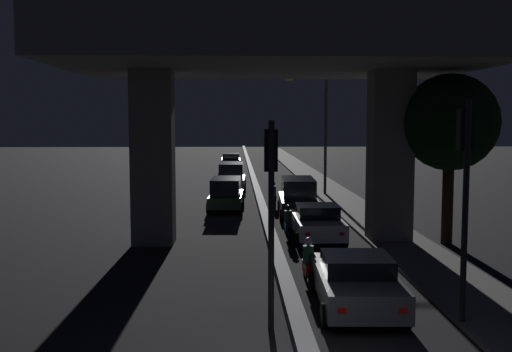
% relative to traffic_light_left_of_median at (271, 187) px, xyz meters
% --- Properties ---
extents(median_divider, '(0.43, 126.00, 0.28)m').
position_rel_traffic_light_left_of_median_xyz_m(median_divider, '(0.61, 31.71, -3.10)').
color(median_divider, '#4C4C51').
rests_on(median_divider, ground_plane).
extents(sidewalk_right, '(2.46, 126.00, 0.12)m').
position_rel_traffic_light_left_of_median_xyz_m(sidewalk_right, '(5.54, 24.71, -3.18)').
color(sidewalk_right, '#5B5956').
rests_on(sidewalk_right, ground_plane).
extents(elevated_overpass, '(15.81, 9.80, 9.65)m').
position_rel_traffic_light_left_of_median_xyz_m(elevated_overpass, '(0.61, 9.64, 4.14)').
color(elevated_overpass, slate).
rests_on(elevated_overpass, ground_plane).
extents(traffic_light_left_of_median, '(0.30, 0.49, 4.75)m').
position_rel_traffic_light_left_of_median_xyz_m(traffic_light_left_of_median, '(0.00, 0.00, 0.00)').
color(traffic_light_left_of_median, black).
rests_on(traffic_light_left_of_median, ground_plane).
extents(traffic_light_right_of_median, '(0.30, 0.49, 5.21)m').
position_rel_traffic_light_left_of_median_xyz_m(traffic_light_right_of_median, '(4.41, -0.00, 0.31)').
color(traffic_light_right_of_median, black).
rests_on(traffic_light_right_of_median, ground_plane).
extents(street_lamp, '(2.71, 0.32, 7.61)m').
position_rel_traffic_light_left_of_median_xyz_m(street_lamp, '(4.49, 24.39, 1.33)').
color(street_lamp, '#2D2D30').
rests_on(street_lamp, ground_plane).
extents(car_grey_lead, '(2.18, 4.44, 1.40)m').
position_rel_traffic_light_left_of_median_xyz_m(car_grey_lead, '(2.22, 1.27, -2.53)').
color(car_grey_lead, '#515459').
rests_on(car_grey_lead, ground_plane).
extents(car_white_second, '(1.97, 4.34, 1.42)m').
position_rel_traffic_light_left_of_median_xyz_m(car_white_second, '(2.44, 10.07, -2.53)').
color(car_white_second, silver).
rests_on(car_white_second, ground_plane).
extents(car_black_third, '(2.07, 4.69, 1.91)m').
position_rel_traffic_light_left_of_median_xyz_m(car_black_third, '(2.28, 15.87, -2.24)').
color(car_black_third, black).
rests_on(car_black_third, ground_plane).
extents(car_dark_green_lead_oncoming, '(1.98, 4.24, 1.74)m').
position_rel_traffic_light_left_of_median_xyz_m(car_dark_green_lead_oncoming, '(-1.31, 18.06, -2.32)').
color(car_dark_green_lead_oncoming, black).
rests_on(car_dark_green_lead_oncoming, ground_plane).
extents(car_silver_second_oncoming, '(2.01, 4.09, 1.94)m').
position_rel_traffic_light_left_of_median_xyz_m(car_silver_second_oncoming, '(-1.08, 26.57, -2.22)').
color(car_silver_second_oncoming, gray).
rests_on(car_silver_second_oncoming, ground_plane).
extents(car_white_third_oncoming, '(1.92, 4.30, 1.42)m').
position_rel_traffic_light_left_of_median_xyz_m(car_white_third_oncoming, '(-1.24, 34.88, -2.50)').
color(car_white_third_oncoming, silver).
rests_on(car_white_third_oncoming, ground_plane).
extents(car_dark_blue_fourth_oncoming, '(2.03, 4.56, 1.53)m').
position_rel_traffic_light_left_of_median_xyz_m(car_dark_blue_fourth_oncoming, '(-1.27, 45.78, -2.44)').
color(car_dark_blue_fourth_oncoming, '#141938').
rests_on(car_dark_blue_fourth_oncoming, ground_plane).
extents(motorcycle_red_filtering_near, '(0.32, 1.84, 1.40)m').
position_rel_traffic_light_left_of_median_xyz_m(motorcycle_red_filtering_near, '(1.29, 3.49, -2.64)').
color(motorcycle_red_filtering_near, black).
rests_on(motorcycle_red_filtering_near, ground_plane).
extents(motorcycle_blue_filtering_mid, '(0.32, 1.91, 1.38)m').
position_rel_traffic_light_left_of_median_xyz_m(motorcycle_blue_filtering_mid, '(1.30, 10.39, -2.65)').
color(motorcycle_blue_filtering_mid, black).
rests_on(motorcycle_blue_filtering_mid, ground_plane).
extents(motorcycle_black_filtering_far, '(0.33, 1.98, 1.39)m').
position_rel_traffic_light_left_of_median_xyz_m(motorcycle_black_filtering_far, '(1.28, 19.37, -2.65)').
color(motorcycle_black_filtering_far, black).
rests_on(motorcycle_black_filtering_far, ground_plane).
extents(roadside_tree_kerbside_near, '(3.69, 3.69, 6.53)m').
position_rel_traffic_light_left_of_median_xyz_m(roadside_tree_kerbside_near, '(7.34, 9.16, 1.41)').
color(roadside_tree_kerbside_near, '#2D2116').
rests_on(roadside_tree_kerbside_near, ground_plane).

